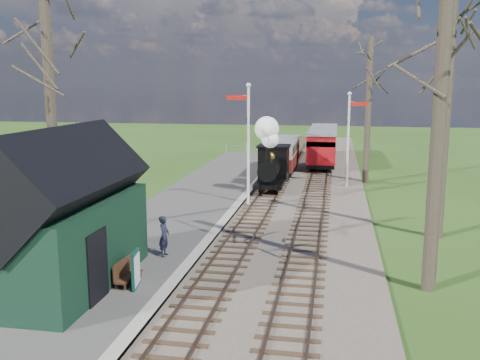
{
  "coord_description": "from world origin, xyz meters",
  "views": [
    {
      "loc": [
        3.6,
        -10.17,
        6.18
      ],
      "look_at": [
        -0.9,
        14.76,
        1.6
      ],
      "focal_mm": 40.0,
      "sensor_mm": 36.0,
      "label": 1
    }
  ],
  "objects_px": {
    "person": "(164,236)",
    "semaphore_far": "(350,132)",
    "station_shed": "(63,218)",
    "red_carriage_a": "(322,149)",
    "semaphore_near": "(247,136)",
    "locomotive": "(271,159)",
    "coach": "(282,154)",
    "bench": "(126,272)",
    "sign_board": "(136,269)",
    "red_carriage_b": "(324,141)"
  },
  "relations": [
    {
      "from": "red_carriage_b",
      "to": "bench",
      "type": "height_order",
      "value": "red_carriage_b"
    },
    {
      "from": "semaphore_far",
      "to": "coach",
      "type": "xyz_separation_m",
      "value": [
        -4.37,
        3.88,
        -1.91
      ]
    },
    {
      "from": "station_shed",
      "to": "person",
      "type": "distance_m",
      "value": 3.97
    },
    {
      "from": "bench",
      "to": "person",
      "type": "xyz_separation_m",
      "value": [
        0.35,
        2.7,
        0.38
      ]
    },
    {
      "from": "station_shed",
      "to": "red_carriage_b",
      "type": "bearing_deg",
      "value": 77.2
    },
    {
      "from": "locomotive",
      "to": "semaphore_far",
      "type": "bearing_deg",
      "value": 26.47
    },
    {
      "from": "semaphore_near",
      "to": "person",
      "type": "relative_size",
      "value": 4.3
    },
    {
      "from": "semaphore_near",
      "to": "red_carriage_a",
      "type": "relative_size",
      "value": 1.2
    },
    {
      "from": "locomotive",
      "to": "red_carriage_a",
      "type": "relative_size",
      "value": 0.82
    },
    {
      "from": "semaphore_far",
      "to": "red_carriage_a",
      "type": "xyz_separation_m",
      "value": [
        -1.77,
        6.86,
        -1.83
      ]
    },
    {
      "from": "red_carriage_a",
      "to": "station_shed",
      "type": "bearing_deg",
      "value": -105.51
    },
    {
      "from": "coach",
      "to": "bench",
      "type": "xyz_separation_m",
      "value": [
        -2.57,
        -21.46,
        -0.9
      ]
    },
    {
      "from": "semaphore_near",
      "to": "red_carriage_b",
      "type": "relative_size",
      "value": 1.2
    },
    {
      "from": "semaphore_far",
      "to": "person",
      "type": "height_order",
      "value": "semaphore_far"
    },
    {
      "from": "red_carriage_b",
      "to": "person",
      "type": "relative_size",
      "value": 3.6
    },
    {
      "from": "sign_board",
      "to": "bench",
      "type": "xyz_separation_m",
      "value": [
        -0.45,
        0.3,
        -0.22
      ]
    },
    {
      "from": "semaphore_far",
      "to": "person",
      "type": "bearing_deg",
      "value": -113.88
    },
    {
      "from": "coach",
      "to": "red_carriage_b",
      "type": "height_order",
      "value": "red_carriage_b"
    },
    {
      "from": "locomotive",
      "to": "coach",
      "type": "height_order",
      "value": "locomotive"
    },
    {
      "from": "semaphore_far",
      "to": "sign_board",
      "type": "distance_m",
      "value": 19.2
    },
    {
      "from": "red_carriage_b",
      "to": "sign_board",
      "type": "distance_m",
      "value": 30.62
    },
    {
      "from": "person",
      "to": "coach",
      "type": "bearing_deg",
      "value": -7.7
    },
    {
      "from": "semaphore_far",
      "to": "locomotive",
      "type": "bearing_deg",
      "value": -153.53
    },
    {
      "from": "person",
      "to": "semaphore_far",
      "type": "bearing_deg",
      "value": -24.84
    },
    {
      "from": "semaphore_near",
      "to": "locomotive",
      "type": "bearing_deg",
      "value": 78.78
    },
    {
      "from": "red_carriage_a",
      "to": "coach",
      "type": "bearing_deg",
      "value": -131.09
    },
    {
      "from": "red_carriage_a",
      "to": "bench",
      "type": "relative_size",
      "value": 3.99
    },
    {
      "from": "sign_board",
      "to": "bench",
      "type": "distance_m",
      "value": 0.58
    },
    {
      "from": "bench",
      "to": "station_shed",
      "type": "bearing_deg",
      "value": -166.51
    },
    {
      "from": "semaphore_far",
      "to": "locomotive",
      "type": "relative_size",
      "value": 1.35
    },
    {
      "from": "semaphore_far",
      "to": "bench",
      "type": "height_order",
      "value": "semaphore_far"
    },
    {
      "from": "semaphore_near",
      "to": "sign_board",
      "type": "distance_m",
      "value": 12.3
    },
    {
      "from": "semaphore_near",
      "to": "sign_board",
      "type": "height_order",
      "value": "semaphore_near"
    },
    {
      "from": "locomotive",
      "to": "sign_board",
      "type": "height_order",
      "value": "locomotive"
    },
    {
      "from": "sign_board",
      "to": "bench",
      "type": "bearing_deg",
      "value": 146.51
    },
    {
      "from": "locomotive",
      "to": "person",
      "type": "xyz_separation_m",
      "value": [
        -2.21,
        -12.71,
        -1.05
      ]
    },
    {
      "from": "semaphore_near",
      "to": "red_carriage_a",
      "type": "bearing_deg",
      "value": 75.32
    },
    {
      "from": "locomotive",
      "to": "red_carriage_a",
      "type": "bearing_deg",
      "value": 73.89
    },
    {
      "from": "semaphore_far",
      "to": "person",
      "type": "relative_size",
      "value": 3.95
    },
    {
      "from": "semaphore_far",
      "to": "locomotive",
      "type": "height_order",
      "value": "semaphore_far"
    },
    {
      "from": "locomotive",
      "to": "coach",
      "type": "xyz_separation_m",
      "value": [
        0.01,
        6.06,
        -0.52
      ]
    },
    {
      "from": "red_carriage_a",
      "to": "bench",
      "type": "height_order",
      "value": "red_carriage_a"
    },
    {
      "from": "semaphore_near",
      "to": "red_carriage_b",
      "type": "height_order",
      "value": "semaphore_near"
    },
    {
      "from": "semaphore_far",
      "to": "person",
      "type": "xyz_separation_m",
      "value": [
        -6.59,
        -14.89,
        -2.43
      ]
    },
    {
      "from": "station_shed",
      "to": "red_carriage_a",
      "type": "relative_size",
      "value": 1.21
    },
    {
      "from": "red_carriage_a",
      "to": "red_carriage_b",
      "type": "height_order",
      "value": "same"
    },
    {
      "from": "locomotive",
      "to": "red_carriage_a",
      "type": "height_order",
      "value": "locomotive"
    },
    {
      "from": "station_shed",
      "to": "red_carriage_b",
      "type": "height_order",
      "value": "station_shed"
    },
    {
      "from": "red_carriage_a",
      "to": "locomotive",
      "type": "bearing_deg",
      "value": -106.11
    },
    {
      "from": "station_shed",
      "to": "bench",
      "type": "relative_size",
      "value": 4.83
    }
  ]
}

